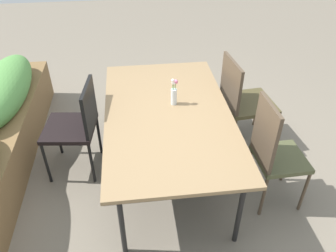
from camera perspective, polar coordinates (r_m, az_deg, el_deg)
name	(u,v)px	position (r m, az deg, el deg)	size (l,w,h in m)	color
ground_plane	(172,177)	(3.33, 0.77, -8.63)	(12.00, 12.00, 0.00)	#756B5B
dining_table	(168,117)	(2.95, 0.00, 1.62)	(1.89, 1.09, 0.71)	#8C704C
chair_near_left	(273,150)	(2.89, 17.43, -3.93)	(0.42, 0.42, 1.02)	#46492D
chair_far_side	(77,123)	(3.20, -15.16, 0.51)	(0.51, 0.51, 0.93)	black
chair_near_right	(242,98)	(3.53, 12.42, 4.71)	(0.53, 0.53, 0.97)	#473F24
flower_vase	(174,92)	(2.98, 1.02, 5.75)	(0.05, 0.06, 0.26)	silver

